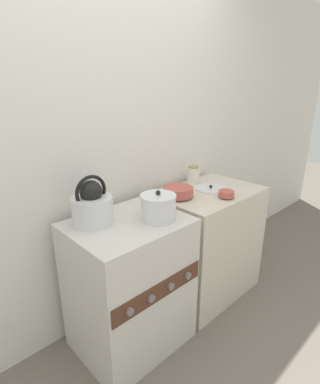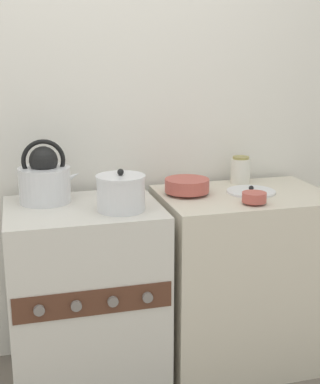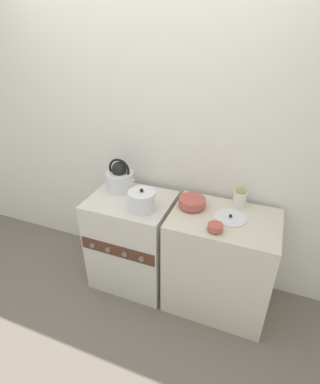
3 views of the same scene
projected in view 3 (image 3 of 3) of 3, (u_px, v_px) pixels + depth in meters
name	position (u px, v px, depth m)	size (l,w,h in m)	color
ground_plane	(121.00, 298.00, 2.64)	(12.00, 12.00, 0.00)	#70665B
wall_back	(147.00, 140.00, 2.54)	(7.00, 0.06, 2.50)	silver
stove	(133.00, 241.00, 2.65)	(0.67, 0.56, 0.86)	beige
counter	(219.00, 262.00, 2.41)	(0.80, 0.56, 0.87)	beige
kettle	(120.00, 178.00, 2.53)	(0.28, 0.23, 0.28)	silver
cooking_pot	(142.00, 200.00, 2.27)	(0.21, 0.21, 0.18)	silver
enamel_bowl	(192.00, 202.00, 2.31)	(0.21, 0.21, 0.08)	#B75147
small_ceramic_bowl	(215.00, 227.00, 2.05)	(0.11, 0.11, 0.05)	#B75147
storage_jar	(239.00, 198.00, 2.31)	(0.10, 0.10, 0.14)	silver
loose_pot_lid	(230.00, 218.00, 2.19)	(0.23, 0.23, 0.03)	silver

